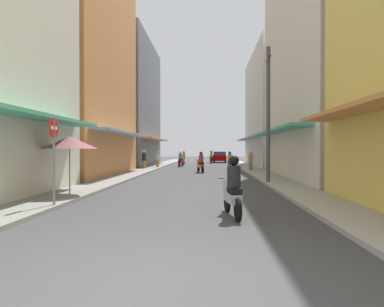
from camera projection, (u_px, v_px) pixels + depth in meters
ground_plane at (198, 172)px, 25.79m from camera, size 112.33×112.33×0.00m
sidewalk_left at (142, 171)px, 26.01m from camera, size 1.71×59.06×0.12m
sidewalk_right at (255, 171)px, 25.57m from camera, size 1.71×59.06×0.12m
building_left_mid at (72, 54)px, 22.05m from camera, size 7.05×11.48×16.05m
building_left_far at (123, 104)px, 35.27m from camera, size 7.05×12.99×13.03m
building_right_mid at (335, 29)px, 19.63m from camera, size 7.05×13.17×17.59m
building_right_far at (282, 110)px, 33.71m from camera, size 7.05×13.59×11.49m
motorbike_silver at (232, 189)px, 8.56m from camera, size 0.57×1.80×1.58m
motorbike_orange at (201, 163)px, 24.87m from camera, size 0.69×1.76×1.58m
motorbike_green at (230, 162)px, 27.64m from camera, size 0.55×1.81×1.58m
motorbike_black at (211, 158)px, 41.45m from camera, size 0.55×1.81×1.58m
motorbike_red at (181, 160)px, 33.05m from camera, size 0.59×1.80×1.58m
motorbike_white at (184, 158)px, 38.51m from camera, size 0.55×1.81×1.58m
parked_car at (220, 157)px, 44.66m from camera, size 1.91×4.16×1.45m
pedestrian_crossing at (158, 159)px, 31.15m from camera, size 0.34×0.34×1.61m
pedestrian_midway at (251, 160)px, 26.22m from camera, size 0.44×0.44×1.66m
pedestrian_far at (144, 158)px, 28.71m from camera, size 0.44×0.44×1.73m
vendor_umbrella at (70, 143)px, 12.09m from camera, size 2.02×2.02×2.20m
utility_pole at (268, 114)px, 16.64m from camera, size 0.20×1.20×6.84m
street_sign_no_entry at (54, 150)px, 9.68m from camera, size 0.07×0.60×2.65m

